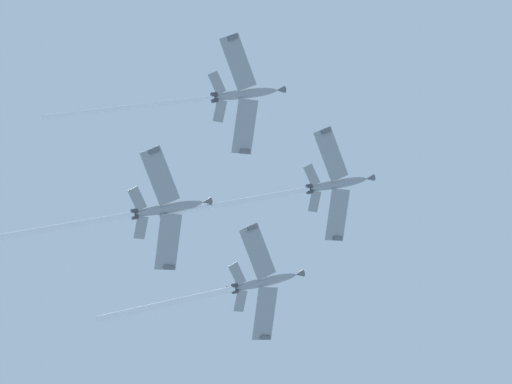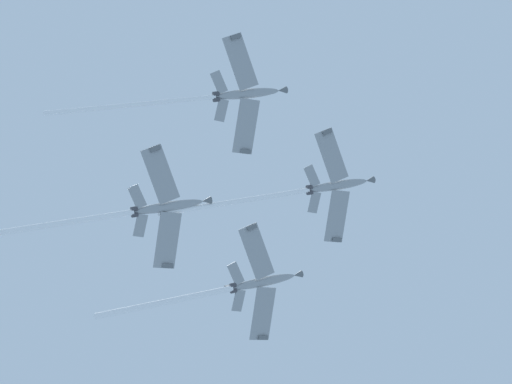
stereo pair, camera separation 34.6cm
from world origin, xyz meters
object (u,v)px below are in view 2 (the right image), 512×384
object	(u,v)px
jet_left_wing	(232,288)
jet_right_wing	(220,96)
jet_slot	(127,213)
jet_lead	(310,190)

from	to	relation	value
jet_left_wing	jet_right_wing	bearing A→B (deg)	-140.75
jet_right_wing	jet_slot	distance (m)	24.60
jet_left_wing	jet_right_wing	distance (m)	31.48
jet_lead	jet_left_wing	xyz separation A→B (m)	(2.50, 20.02, -7.88)
jet_lead	jet_left_wing	world-z (taller)	jet_lead
jet_right_wing	jet_left_wing	bearing A→B (deg)	39.25
jet_lead	jet_slot	world-z (taller)	jet_lead
jet_lead	jet_slot	distance (m)	33.39
jet_left_wing	jet_right_wing	world-z (taller)	jet_right_wing
jet_lead	jet_slot	xyz separation A→B (m)	(-18.44, 22.81, -15.95)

